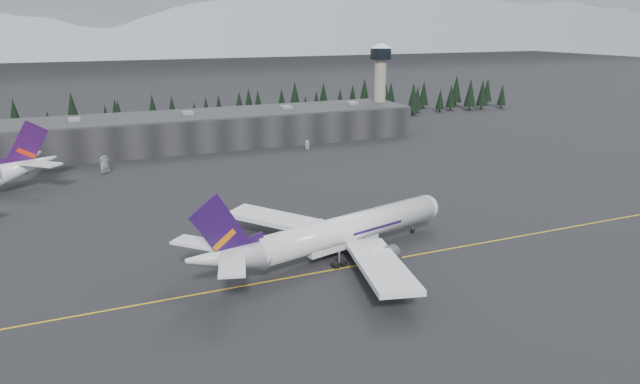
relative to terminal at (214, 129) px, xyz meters
name	(u,v)px	position (x,y,z in m)	size (l,w,h in m)	color
ground	(359,261)	(0.00, -125.00, -6.30)	(1400.00, 1400.00, 0.00)	black
taxiline	(364,264)	(0.00, -127.00, -6.29)	(400.00, 0.40, 0.02)	gold
terminal	(214,129)	(0.00, 0.00, 0.00)	(160.00, 30.00, 12.60)	black
control_tower	(380,77)	(75.00, 3.00, 17.11)	(10.00, 10.00, 37.70)	gray
treeline	(195,113)	(0.00, 37.00, 1.20)	(360.00, 20.00, 15.00)	black
mountain_ridge	(99,51)	(0.00, 875.00, -6.30)	(4400.00, 900.00, 420.00)	white
jet_main	(331,234)	(-4.74, -121.49, -1.13)	(61.27, 55.87, 18.35)	silver
gse_vehicle_a	(105,171)	(-42.81, -30.75, -5.50)	(2.66, 5.77, 1.60)	#B8B8BA
gse_vehicle_b	(308,148)	(29.87, -23.45, -5.66)	(1.52, 3.77, 1.28)	silver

